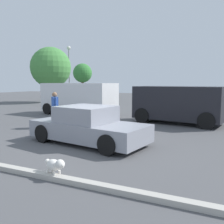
# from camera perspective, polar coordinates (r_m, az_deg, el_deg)

# --- Properties ---
(ground_plane) EXTENTS (80.00, 80.00, 0.00)m
(ground_plane) POSITION_cam_1_polar(r_m,az_deg,el_deg) (8.82, -5.03, -7.31)
(ground_plane) COLOR #515154
(sedan_foreground) EXTENTS (4.52, 2.49, 1.32)m
(sedan_foreground) POSITION_cam_1_polar(r_m,az_deg,el_deg) (8.81, -5.62, -3.30)
(sedan_foreground) COLOR gray
(sedan_foreground) RESTS_ON ground_plane
(dog) EXTENTS (0.63, 0.35, 0.47)m
(dog) POSITION_cam_1_polar(r_m,az_deg,el_deg) (5.81, -13.13, -11.93)
(dog) COLOR white
(dog) RESTS_ON ground_plane
(van_white) EXTENTS (5.26, 2.63, 2.11)m
(van_white) POSITION_cam_1_polar(r_m,az_deg,el_deg) (16.70, -7.71, 3.32)
(van_white) COLOR white
(van_white) RESTS_ON ground_plane
(suv_dark) EXTENTS (4.75, 2.69, 1.95)m
(suv_dark) POSITION_cam_1_polar(r_m,az_deg,el_deg) (13.38, 15.11, 1.95)
(suv_dark) COLOR black
(suv_dark) RESTS_ON ground_plane
(pedestrian) EXTENTS (0.47, 0.44, 1.71)m
(pedestrian) POSITION_cam_1_polar(r_m,az_deg,el_deg) (12.00, -13.09, 1.25)
(pedestrian) COLOR navy
(pedestrian) RESTS_ON ground_plane
(parking_curb) EXTENTS (9.08, 0.20, 0.12)m
(parking_curb) POSITION_cam_1_polar(r_m,az_deg,el_deg) (6.35, -19.92, -12.80)
(parking_curb) COLOR #B7B2A8
(parking_curb) RESTS_ON ground_plane
(light_post_near) EXTENTS (0.44, 0.44, 6.41)m
(light_post_near) POSITION_cam_1_polar(r_m,az_deg,el_deg) (29.94, -9.94, 10.94)
(light_post_near) COLOR gray
(light_post_near) RESTS_ON ground_plane
(tree_back_left) EXTENTS (4.32, 4.32, 5.93)m
(tree_back_left) POSITION_cam_1_polar(r_m,az_deg,el_deg) (27.63, -14.01, 9.98)
(tree_back_left) COLOR brown
(tree_back_left) RESTS_ON ground_plane
(tree_back_center) EXTENTS (2.90, 2.90, 5.05)m
(tree_back_center) POSITION_cam_1_polar(r_m,az_deg,el_deg) (38.32, -6.85, 8.90)
(tree_back_center) COLOR brown
(tree_back_center) RESTS_ON ground_plane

